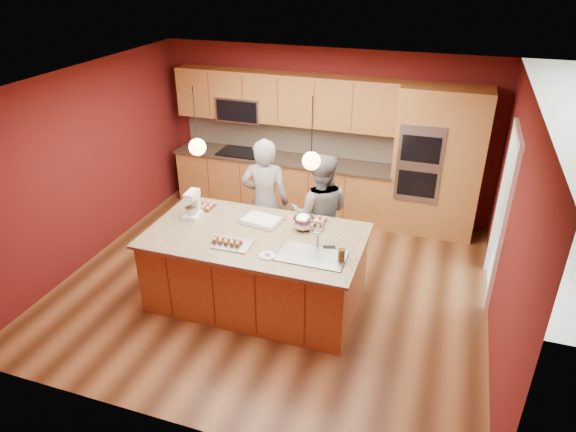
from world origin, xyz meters
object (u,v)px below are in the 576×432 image
(island, at_px, (257,268))
(stand_mixer, at_px, (193,206))
(person_right, at_px, (320,214))
(person_left, at_px, (265,202))
(mixing_bowl, at_px, (303,221))

(island, distance_m, stand_mixer, 1.14)
(island, relative_size, person_right, 1.54)
(island, bearing_deg, person_left, 104.84)
(stand_mixer, height_order, mixing_bowl, stand_mixer)
(person_left, distance_m, stand_mixer, 1.07)
(person_right, bearing_deg, person_left, -11.91)
(person_right, height_order, stand_mixer, person_right)
(person_right, relative_size, stand_mixer, 4.78)
(person_left, height_order, person_right, person_left)
(mixing_bowl, bearing_deg, stand_mixer, -174.81)
(island, distance_m, person_right, 1.18)
(mixing_bowl, bearing_deg, person_left, 138.28)
(island, xyz_separation_m, person_right, (0.53, 0.99, 0.36))
(person_left, bearing_deg, island, 96.13)
(stand_mixer, bearing_deg, person_left, 47.19)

